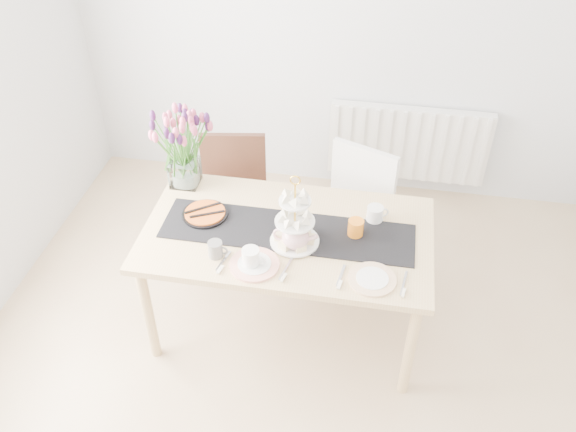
% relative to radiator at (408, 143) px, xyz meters
% --- Properties ---
extents(room_shell, '(4.50, 4.50, 4.50)m').
position_rel_radiator_xyz_m(room_shell, '(-0.50, -2.19, 0.85)').
color(room_shell, tan).
rests_on(room_shell, ground).
extents(radiator, '(1.20, 0.08, 0.60)m').
position_rel_radiator_xyz_m(radiator, '(0.00, 0.00, 0.00)').
color(radiator, white).
rests_on(radiator, room_shell).
extents(dining_table, '(1.60, 0.90, 0.75)m').
position_rel_radiator_xyz_m(dining_table, '(-0.66, -1.52, 0.22)').
color(dining_table, tan).
rests_on(dining_table, ground).
extents(chair_brown, '(0.50, 0.50, 0.87)m').
position_rel_radiator_xyz_m(chair_brown, '(-1.14, -0.89, 0.06)').
color(chair_brown, '#371D14').
rests_on(chair_brown, ground).
extents(chair_white, '(0.58, 0.58, 0.90)m').
position_rel_radiator_xyz_m(chair_white, '(-0.33, -0.93, 0.07)').
color(chair_white, white).
rests_on(chair_white, ground).
extents(table_runner, '(1.40, 0.35, 0.01)m').
position_rel_radiator_xyz_m(table_runner, '(-0.66, -1.52, 0.30)').
color(table_runner, black).
rests_on(table_runner, dining_table).
extents(tulip_vase, '(0.60, 0.60, 0.51)m').
position_rel_radiator_xyz_m(tulip_vase, '(-1.35, -1.18, 0.63)').
color(tulip_vase, silver).
rests_on(tulip_vase, dining_table).
extents(cake_stand, '(0.27, 0.27, 0.39)m').
position_rel_radiator_xyz_m(cake_stand, '(-0.61, -1.60, 0.41)').
color(cake_stand, gold).
rests_on(cake_stand, dining_table).
extents(teapot, '(0.25, 0.21, 0.15)m').
position_rel_radiator_xyz_m(teapot, '(-0.60, -1.64, 0.37)').
color(teapot, silver).
rests_on(teapot, dining_table).
extents(cream_jug, '(0.12, 0.12, 0.09)m').
position_rel_radiator_xyz_m(cream_jug, '(-0.19, -1.33, 0.35)').
color(cream_jug, silver).
rests_on(cream_jug, dining_table).
extents(tart_tin, '(0.26, 0.26, 0.03)m').
position_rel_radiator_xyz_m(tart_tin, '(-1.15, -1.46, 0.32)').
color(tart_tin, black).
rests_on(tart_tin, dining_table).
extents(mug_grey, '(0.08, 0.08, 0.09)m').
position_rel_radiator_xyz_m(mug_grey, '(-1.00, -1.77, 0.35)').
color(mug_grey, slate).
rests_on(mug_grey, dining_table).
extents(mug_white, '(0.10, 0.10, 0.11)m').
position_rel_radiator_xyz_m(mug_white, '(-0.80, -1.82, 0.35)').
color(mug_white, white).
rests_on(mug_white, dining_table).
extents(mug_orange, '(0.11, 0.11, 0.10)m').
position_rel_radiator_xyz_m(mug_orange, '(-0.29, -1.48, 0.35)').
color(mug_orange, orange).
rests_on(mug_orange, dining_table).
extents(plate_left, '(0.31, 0.31, 0.01)m').
position_rel_radiator_xyz_m(plate_left, '(-0.78, -1.81, 0.31)').
color(plate_left, white).
rests_on(plate_left, dining_table).
extents(plate_right, '(0.28, 0.28, 0.01)m').
position_rel_radiator_xyz_m(plate_right, '(-0.17, -1.81, 0.31)').
color(plate_right, white).
rests_on(plate_right, dining_table).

